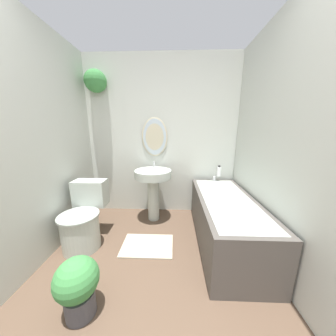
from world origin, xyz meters
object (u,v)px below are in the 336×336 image
(bathtub, at_px, (225,219))
(shampoo_bottle, at_px, (219,171))
(potted_plant, at_px, (78,285))
(pedestal_sink, at_px, (153,183))
(toilet, at_px, (84,219))

(bathtub, distance_m, shampoo_bottle, 0.81)
(shampoo_bottle, xyz_separation_m, potted_plant, (-1.36, -1.57, -0.45))
(pedestal_sink, xyz_separation_m, potted_plant, (-0.38, -1.38, -0.31))
(bathtub, xyz_separation_m, potted_plant, (-1.29, -0.88, -0.03))
(pedestal_sink, xyz_separation_m, shampoo_bottle, (0.99, 0.19, 0.14))
(toilet, relative_size, potted_plant, 1.55)
(toilet, distance_m, bathtub, 1.67)
(bathtub, xyz_separation_m, shampoo_bottle, (0.07, 0.69, 0.42))
(pedestal_sink, height_order, bathtub, pedestal_sink)
(toilet, distance_m, potted_plant, 0.88)
(bathtub, bearing_deg, pedestal_sink, 151.60)
(toilet, relative_size, shampoo_bottle, 4.33)
(bathtub, distance_m, potted_plant, 1.56)
(pedestal_sink, xyz_separation_m, bathtub, (0.92, -0.49, -0.27))
(bathtub, height_order, shampoo_bottle, shampoo_bottle)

